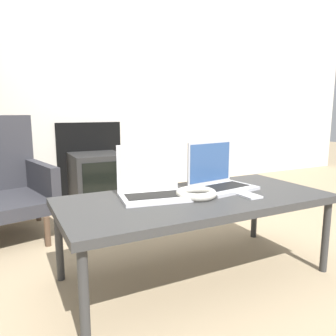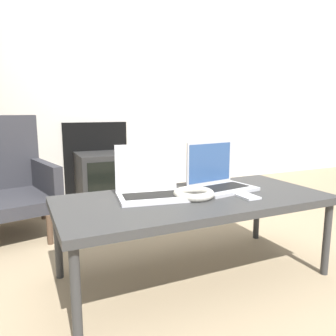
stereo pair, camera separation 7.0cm
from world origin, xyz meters
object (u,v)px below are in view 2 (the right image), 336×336
at_px(phone, 245,196).
at_px(tv, 103,176).
at_px(laptop_left, 149,185).
at_px(laptop_right, 218,178).
at_px(headphones, 194,194).

bearing_deg(phone, tv, 98.71).
height_order(laptop_left, phone, laptop_left).
xyz_separation_m(laptop_right, phone, (0.03, -0.19, -0.05)).
bearing_deg(tv, phone, -81.29).
distance_m(laptop_left, headphones, 0.21).
xyz_separation_m(laptop_left, phone, (0.41, -0.19, -0.05)).
relative_size(laptop_left, headphones, 1.75).
xyz_separation_m(laptop_left, headphones, (0.18, -0.11, -0.04)).
bearing_deg(laptop_right, phone, -89.91).
distance_m(phone, tv, 1.79).
distance_m(headphones, phone, 0.25).
height_order(headphones, phone, headphones).
relative_size(laptop_right, phone, 2.30).
xyz_separation_m(laptop_left, tv, (0.15, 1.57, -0.25)).
bearing_deg(laptop_right, tv, 89.72).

